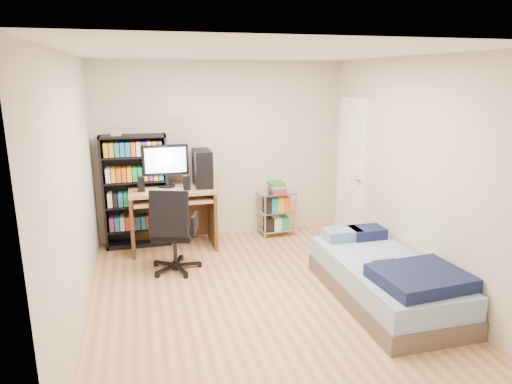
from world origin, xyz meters
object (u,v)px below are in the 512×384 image
object	(u,v)px
computer_desk	(180,193)
bed	(386,279)
media_shelf	(136,190)
office_chair	(174,245)

from	to	relation	value
computer_desk	bed	distance (m)	2.91
media_shelf	bed	distance (m)	3.43
media_shelf	office_chair	size ratio (longest dim) A/B	1.54
media_shelf	office_chair	xyz separation A→B (m)	(0.41, -1.01, -0.46)
office_chair	computer_desk	bearing A→B (deg)	96.68
office_chair	bed	bearing A→B (deg)	-14.25
office_chair	bed	size ratio (longest dim) A/B	0.55
media_shelf	bed	world-z (taller)	media_shelf
media_shelf	computer_desk	bearing A→B (deg)	-16.90
media_shelf	bed	xyz separation A→B (m)	(2.47, -2.32, -0.55)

